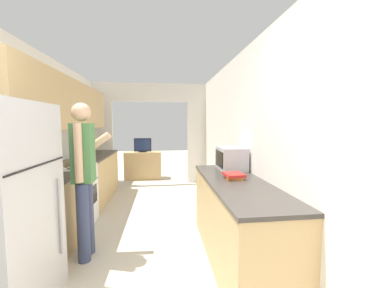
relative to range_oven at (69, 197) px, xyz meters
name	(u,v)px	position (x,y,z in m)	size (l,w,h in m)	color
wall_left	(42,125)	(-0.26, -0.13, 1.04)	(0.38, 7.16, 2.50)	white
wall_right	(249,144)	(2.47, -0.59, 0.80)	(0.06, 7.16, 2.50)	white
wall_far_with_doorway	(151,126)	(1.06, 2.43, 1.00)	(3.15, 0.06, 2.50)	white
counter_left	(82,186)	(-0.01, 0.59, 0.00)	(0.62, 3.41, 0.90)	tan
counter_right	(236,221)	(2.14, -1.11, -0.01)	(0.62, 1.95, 0.90)	tan
range_oven	(69,197)	(0.00, 0.00, 0.00)	(0.66, 0.72, 1.04)	white
person	(84,176)	(0.48, -0.83, 0.48)	(0.55, 0.37, 1.73)	#384266
microwave	(231,158)	(2.25, -0.50, 0.59)	(0.33, 0.46, 0.30)	#B7B7BC
book_stack	(234,176)	(2.13, -1.00, 0.47)	(0.22, 0.29, 0.06)	#C67028
tv_cabinet	(143,165)	(0.82, 2.98, -0.08)	(0.98, 0.42, 0.74)	tan
television	(143,145)	(0.82, 2.93, 0.47)	(0.46, 0.16, 0.38)	black
knife	(81,160)	(-0.01, 0.59, 0.45)	(0.07, 0.33, 0.02)	#B7B7BC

